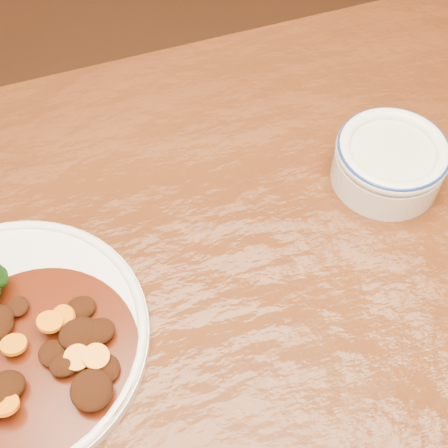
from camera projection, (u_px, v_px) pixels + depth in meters
name	position (u px, v px, depth m)	size (l,w,h in m)	color
dining_table	(247.00, 357.00, 0.71)	(1.51, 0.92, 0.75)	#4E240D
dinner_plate	(5.00, 340.00, 0.63)	(0.29, 0.29, 0.02)	white
mince_stew	(32.00, 353.00, 0.61)	(0.20, 0.20, 0.03)	#431207
dip_bowl	(390.00, 160.00, 0.73)	(0.13, 0.13, 0.06)	silver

